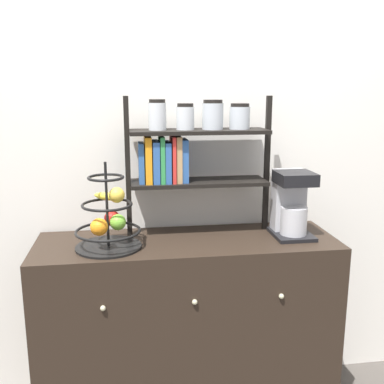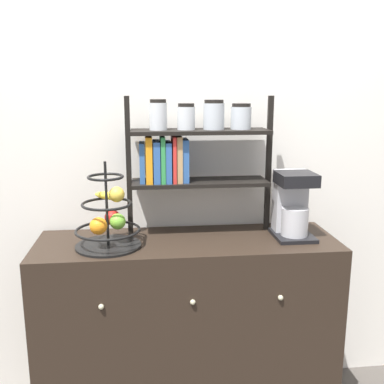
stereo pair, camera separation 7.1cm
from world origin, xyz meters
The scene contains 5 objects.
wall_back centered at (0.00, 0.50, 1.30)m, with size 7.00×0.05×2.60m, color silver.
sideboard centered at (0.00, 0.22, 0.46)m, with size 1.41×0.47×0.91m.
coffee_maker centered at (0.50, 0.23, 1.07)m, with size 0.18×0.22×0.32m.
fruit_stand centered at (-0.36, 0.18, 1.04)m, with size 0.29×0.29×0.39m.
shelf_hutch centered at (0.01, 0.35, 1.33)m, with size 0.70×0.20×0.66m.
Camera 1 is at (-0.27, -1.76, 1.60)m, focal length 42.00 mm.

